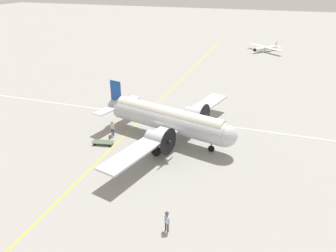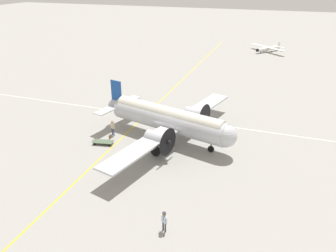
{
  "view_description": "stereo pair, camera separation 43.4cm",
  "coord_description": "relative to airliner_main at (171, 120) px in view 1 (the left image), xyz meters",
  "views": [
    {
      "loc": [
        -31.71,
        -10.66,
        17.35
      ],
      "look_at": [
        0.0,
        0.0,
        1.62
      ],
      "focal_mm": 35.0,
      "sensor_mm": 36.0,
      "label": 1
    },
    {
      "loc": [
        -31.57,
        -11.07,
        17.35
      ],
      "look_at": [
        0.0,
        0.0,
        1.62
      ],
      "focal_mm": 35.0,
      "sensor_mm": 36.0,
      "label": 2
    }
  ],
  "objects": [
    {
      "name": "passenger_boarding",
      "position": [
        -1.19,
        6.78,
        -1.33
      ],
      "size": [
        0.32,
        0.61,
        1.86
      ],
      "rotation": [
        0.0,
        0.0,
        4.41
      ],
      "color": "navy",
      "rests_on": "ground_plane"
    },
    {
      "name": "airliner_main",
      "position": [
        0.0,
        0.0,
        0.0
      ],
      "size": [
        22.81,
        16.71,
        5.64
      ],
      "rotation": [
        0.0,
        0.0,
        4.46
      ],
      "color": "silver",
      "rests_on": "ground_plane"
    },
    {
      "name": "baggage_cart",
      "position": [
        -3.5,
        6.83,
        -2.2
      ],
      "size": [
        1.37,
        2.37,
        0.56
      ],
      "rotation": [
        0.0,
        0.0,
        4.89
      ],
      "color": "#4C6047",
      "rests_on": "ground_plane"
    },
    {
      "name": "crew_foreground",
      "position": [
        -13.99,
        -4.24,
        -1.41
      ],
      "size": [
        0.38,
        0.52,
        1.7
      ],
      "rotation": [
        0.0,
        0.0,
        1.08
      ],
      "color": "#2D2D33",
      "rests_on": "ground_plane"
    },
    {
      "name": "traffic_cone",
      "position": [
        -3.34,
        0.52,
        -2.2
      ],
      "size": [
        0.44,
        0.44,
        0.58
      ],
      "color": "orange",
      "rests_on": "ground_plane"
    },
    {
      "name": "ground_plane",
      "position": [
        0.1,
        0.4,
        -2.47
      ],
      "size": [
        300.0,
        300.0,
        0.0
      ],
      "primitive_type": "plane",
      "color": "gray"
    },
    {
      "name": "apron_line_northsouth",
      "position": [
        5.66,
        0.4,
        -2.47
      ],
      "size": [
        0.16,
        120.0,
        0.01
      ],
      "color": "silver",
      "rests_on": "ground_plane"
    },
    {
      "name": "light_aircraft_distant",
      "position": [
        50.8,
        -7.2,
        -1.64
      ],
      "size": [
        7.99,
        8.61,
        2.01
      ],
      "rotation": [
        0.0,
        0.0,
        2.43
      ],
      "color": "white",
      "rests_on": "ground_plane"
    },
    {
      "name": "suitcase_near_door",
      "position": [
        -2.03,
        6.72,
        -2.25
      ],
      "size": [
        0.37,
        0.14,
        0.48
      ],
      "color": "brown",
      "rests_on": "ground_plane"
    },
    {
      "name": "apron_line_eastwest",
      "position": [
        0.1,
        5.53,
        -2.47
      ],
      "size": [
        120.0,
        0.16,
        0.01
      ],
      "color": "gold",
      "rests_on": "ground_plane"
    }
  ]
}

